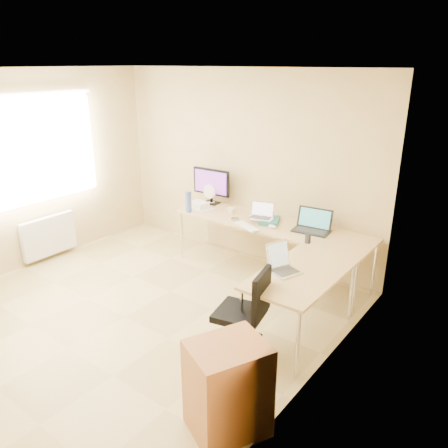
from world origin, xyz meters
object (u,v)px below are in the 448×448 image
Objects in this scene: desk_fan at (211,194)px; laptop_return at (285,262)px; laptop_black at (312,221)px; laptop_center at (261,211)px; mug at (231,211)px; water_bottle at (188,202)px; monitor at (211,186)px; desk_main at (270,249)px; office_chair at (240,308)px; keyboard at (247,226)px; desk_return at (300,305)px; cabinet at (228,389)px.

laptop_return is (1.96, -1.30, -0.02)m from desk_fan.
laptop_return is at bearing -82.50° from laptop_black.
laptop_center reaches higher than laptop_return.
water_bottle is at bearing -150.14° from mug.
laptop_black is (1.67, -0.15, -0.12)m from monitor.
desk_main is at bearing 178.31° from laptop_black.
laptop_center is 3.32× the size of mug.
laptop_return reaches higher than mug.
mug is 0.10× the size of office_chair.
desk_main is 0.74m from laptop_black.
desk_main is 6.69× the size of keyboard.
desk_main is at bearing 14.80° from water_bottle.
laptop_center is 1.78m from office_chair.
desk_return is at bearing -8.34° from keyboard.
desk_fan is at bearing 168.14° from laptop_black.
desk_return is 0.70m from office_chair.
laptop_black reaches higher than laptop_return.
monitor is 0.51m from water_bottle.
laptop_black reaches higher than cabinet.
monitor is 1.51× the size of keyboard.
laptop_return is at bearing -15.55° from keyboard.
mug is at bearing -24.07° from desk_fan.
desk_main is 1.74m from office_chair.
laptop_black reaches higher than desk_return.
cabinet is at bearing -53.93° from mug.
cabinet is (1.75, -2.40, -0.41)m from mug.
desk_return is at bearing 50.04° from office_chair.
laptop_return is 1.42m from cabinet.
desk_return is at bearing -18.49° from water_bottle.
desk_return is at bearing -74.33° from laptop_black.
office_chair is (1.79, -1.81, -0.49)m from monitor.
laptop_return is (0.95, -1.05, -0.04)m from laptop_center.
laptop_return reaches higher than keyboard.
water_bottle is at bearing 131.01° from office_chair.
laptop_center is (-0.12, -0.05, 0.52)m from desk_main.
office_chair is at bearing -34.51° from keyboard.
keyboard is (0.97, -0.50, -0.25)m from monitor.
desk_fan is (0.00, 0.00, -0.12)m from monitor.
keyboard is 1.35× the size of water_bottle.
monitor reaches higher than desk_main.
laptop_black reaches higher than mug.
mug is 2.07m from office_chair.
cabinet is at bearing -146.93° from laptop_return.
office_chair reaches higher than desk_return.
water_bottle is 1.11× the size of desk_fan.
laptop_return is at bearing -37.10° from monitor.
desk_return is 2.50m from monitor.
water_bottle reaches higher than desk_return.
monitor is 2.26× the size of desk_fan.
monitor is (-2.10, 1.20, 0.62)m from desk_return.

